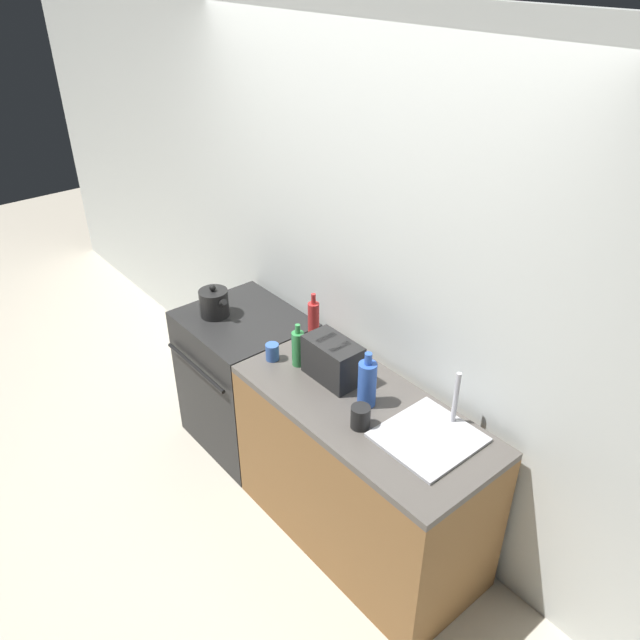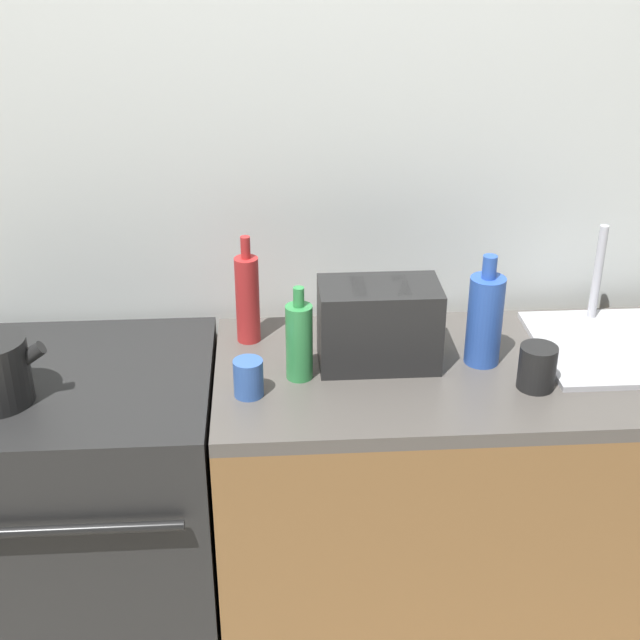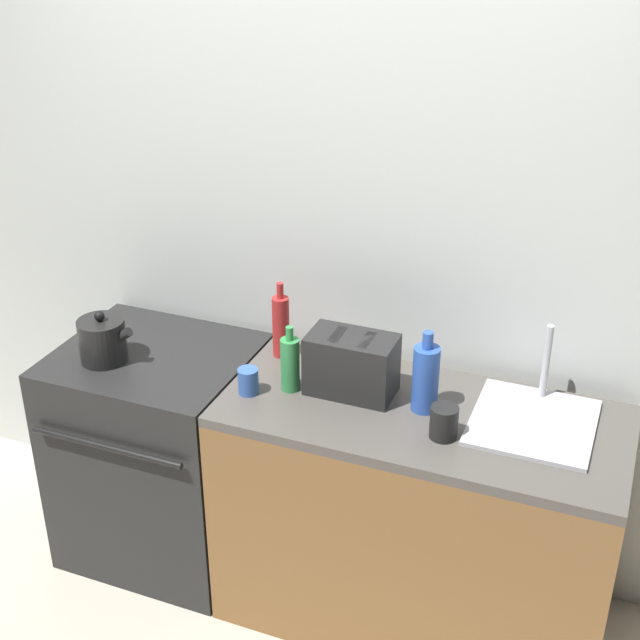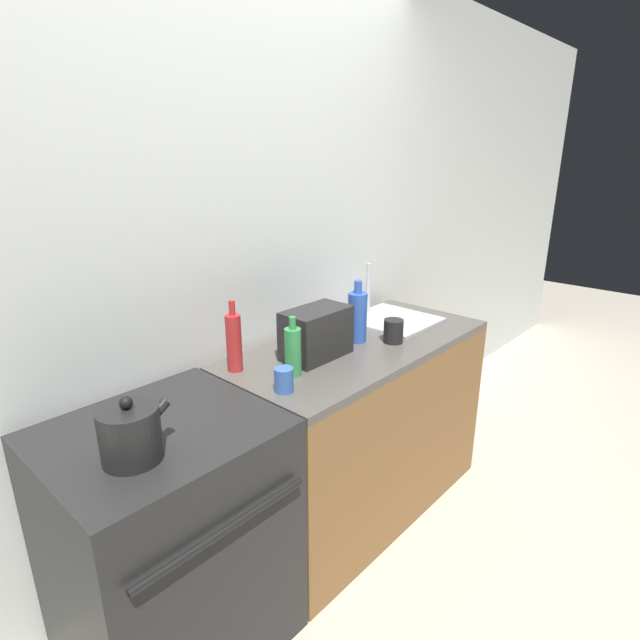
% 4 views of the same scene
% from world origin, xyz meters
% --- Properties ---
extents(ground_plane, '(12.00, 12.00, 0.00)m').
position_xyz_m(ground_plane, '(0.00, 0.00, 0.00)').
color(ground_plane, beige).
extents(wall_back, '(8.00, 0.05, 2.60)m').
position_xyz_m(wall_back, '(0.00, 0.68, 1.30)').
color(wall_back, silver).
rests_on(wall_back, ground_plane).
extents(stove, '(0.71, 0.66, 0.89)m').
position_xyz_m(stove, '(-0.56, 0.31, 0.46)').
color(stove, black).
rests_on(stove, ground_plane).
extents(counter_block, '(1.35, 0.61, 0.89)m').
position_xyz_m(counter_block, '(0.48, 0.31, 0.45)').
color(counter_block, brown).
rests_on(counter_block, ground_plane).
extents(kettle, '(0.21, 0.17, 0.20)m').
position_xyz_m(kettle, '(-0.69, 0.21, 0.97)').
color(kettle, black).
rests_on(kettle, stove).
extents(toaster, '(0.30, 0.17, 0.21)m').
position_xyz_m(toaster, '(0.22, 0.34, 1.00)').
color(toaster, black).
rests_on(toaster, counter_block).
extents(sink_tray, '(0.39, 0.41, 0.28)m').
position_xyz_m(sink_tray, '(0.83, 0.38, 0.91)').
color(sink_tray, '#B7B7BC').
rests_on(sink_tray, counter_block).
extents(bottle_blue, '(0.09, 0.09, 0.29)m').
position_xyz_m(bottle_blue, '(0.48, 0.33, 1.01)').
color(bottle_blue, '#2D56B7').
rests_on(bottle_blue, counter_block).
extents(bottle_green, '(0.07, 0.07, 0.24)m').
position_xyz_m(bottle_green, '(0.02, 0.28, 0.99)').
color(bottle_green, '#338C47').
rests_on(bottle_green, counter_block).
extents(bottle_red, '(0.06, 0.06, 0.29)m').
position_xyz_m(bottle_red, '(-0.11, 0.48, 1.01)').
color(bottle_red, '#B72828').
rests_on(bottle_red, counter_block).
extents(cup_black, '(0.09, 0.09, 0.11)m').
position_xyz_m(cup_black, '(0.58, 0.19, 0.94)').
color(cup_black, black).
rests_on(cup_black, counter_block).
extents(cup_blue, '(0.07, 0.07, 0.09)m').
position_xyz_m(cup_blue, '(-0.11, 0.20, 0.94)').
color(cup_blue, '#3860B2').
rests_on(cup_blue, counter_block).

